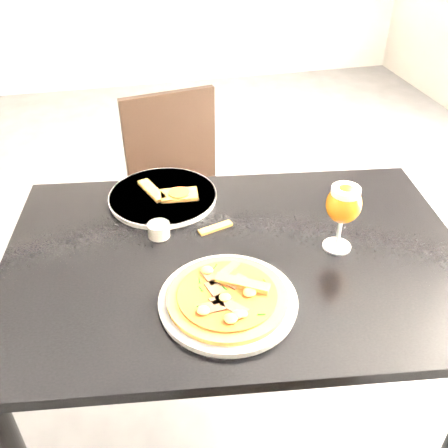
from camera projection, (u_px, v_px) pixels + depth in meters
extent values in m
plane|color=#4D4D4F|center=(162.00, 355.00, 1.97)|extent=(6.00, 6.00, 0.00)
cube|color=black|center=(236.00, 258.00, 1.30)|extent=(1.30, 0.95, 0.03)
cylinder|color=black|center=(72.00, 287.00, 1.76)|extent=(0.05, 0.05, 0.72)
cylinder|color=black|center=(370.00, 269.00, 1.84)|extent=(0.05, 0.05, 0.72)
cube|color=black|center=(187.00, 211.00, 2.03)|extent=(0.46, 0.46, 0.04)
cylinder|color=black|center=(164.00, 287.00, 1.99)|extent=(0.03, 0.03, 0.41)
cylinder|color=black|center=(238.00, 267.00, 2.08)|extent=(0.03, 0.03, 0.41)
cylinder|color=black|center=(144.00, 241.00, 2.23)|extent=(0.03, 0.03, 0.41)
cylinder|color=black|center=(211.00, 225.00, 2.33)|extent=(0.03, 0.03, 0.41)
cube|color=black|center=(170.00, 140.00, 2.02)|extent=(0.38, 0.09, 0.40)
cylinder|color=silver|center=(228.00, 301.00, 1.14)|extent=(0.42, 0.42, 0.02)
cylinder|color=#A05226|center=(227.00, 297.00, 1.13)|extent=(0.28, 0.28, 0.01)
cylinder|color=red|center=(227.00, 294.00, 1.13)|extent=(0.23, 0.23, 0.01)
cube|color=#503822|center=(240.00, 291.00, 1.13)|extent=(0.06, 0.03, 0.00)
cube|color=#503822|center=(236.00, 280.00, 1.16)|extent=(0.06, 0.06, 0.00)
cube|color=#503822|center=(215.00, 275.00, 1.17)|extent=(0.04, 0.06, 0.00)
cube|color=#503822|center=(215.00, 291.00, 1.13)|extent=(0.06, 0.05, 0.00)
cube|color=#503822|center=(210.00, 303.00, 1.10)|extent=(0.06, 0.05, 0.00)
cube|color=#503822|center=(228.00, 315.00, 1.07)|extent=(0.04, 0.06, 0.00)
cube|color=#503822|center=(238.00, 299.00, 1.11)|extent=(0.06, 0.06, 0.00)
ellipsoid|color=gold|center=(234.00, 288.00, 1.13)|extent=(0.03, 0.03, 0.01)
ellipsoid|color=gold|center=(229.00, 272.00, 1.18)|extent=(0.03, 0.03, 0.01)
ellipsoid|color=gold|center=(222.00, 288.00, 1.13)|extent=(0.03, 0.03, 0.01)
ellipsoid|color=gold|center=(197.00, 291.00, 1.13)|extent=(0.03, 0.03, 0.01)
ellipsoid|color=gold|center=(221.00, 296.00, 1.11)|extent=(0.03, 0.03, 0.01)
ellipsoid|color=gold|center=(226.00, 314.00, 1.07)|extent=(0.03, 0.03, 0.01)
ellipsoid|color=gold|center=(233.00, 297.00, 1.11)|extent=(0.03, 0.03, 0.01)
ellipsoid|color=gold|center=(258.00, 293.00, 1.12)|extent=(0.03, 0.03, 0.01)
cube|color=#0E4E0E|center=(228.00, 289.00, 1.14)|extent=(0.01, 0.02, 0.00)
cube|color=#0E4E0E|center=(218.00, 281.00, 1.16)|extent=(0.01, 0.02, 0.00)
cube|color=#0E4E0E|center=(199.00, 283.00, 1.15)|extent=(0.02, 0.01, 0.00)
cube|color=#0E4E0E|center=(214.00, 295.00, 1.12)|extent=(0.02, 0.00, 0.00)
cube|color=#0E4E0E|center=(209.00, 307.00, 1.09)|extent=(0.02, 0.01, 0.00)
cube|color=#0E4E0E|center=(226.00, 298.00, 1.11)|extent=(0.01, 0.02, 0.00)
cube|color=#0E4E0E|center=(237.00, 306.00, 1.09)|extent=(0.01, 0.02, 0.00)
cube|color=#0E4E0E|center=(257.00, 304.00, 1.10)|extent=(0.02, 0.01, 0.00)
cube|color=#0E4E0E|center=(240.00, 292.00, 1.13)|extent=(0.02, 0.00, 0.00)
cube|color=#0E4E0E|center=(245.00, 281.00, 1.16)|extent=(0.02, 0.01, 0.00)
cube|color=#A05226|center=(247.00, 294.00, 1.12)|extent=(0.12, 0.09, 0.01)
cylinder|color=silver|center=(163.00, 197.00, 1.50)|extent=(0.43, 0.43, 0.02)
cube|color=#A05226|center=(152.00, 190.00, 1.50)|extent=(0.08, 0.13, 0.01)
cube|color=#A05226|center=(179.00, 195.00, 1.48)|extent=(0.11, 0.07, 0.01)
cylinder|color=red|center=(179.00, 193.00, 1.48)|extent=(0.06, 0.06, 0.00)
cube|color=#A05226|center=(215.00, 228.00, 1.38)|extent=(0.10, 0.05, 0.01)
cylinder|color=beige|center=(159.00, 230.00, 1.35)|extent=(0.06, 0.06, 0.04)
cylinder|color=yellow|center=(158.00, 226.00, 1.34)|extent=(0.05, 0.05, 0.01)
cylinder|color=silver|center=(337.00, 246.00, 1.32)|extent=(0.07, 0.07, 0.01)
cylinder|color=silver|center=(339.00, 233.00, 1.29)|extent=(0.01, 0.01, 0.08)
ellipsoid|color=#AE5D10|center=(344.00, 204.00, 1.24)|extent=(0.09, 0.09, 0.10)
cylinder|color=white|center=(346.00, 191.00, 1.22)|extent=(0.07, 0.07, 0.02)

